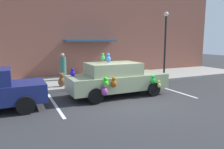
{
  "coord_description": "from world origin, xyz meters",
  "views": [
    {
      "loc": [
        -4.27,
        -7.38,
        2.52
      ],
      "look_at": [
        0.06,
        1.83,
        0.9
      ],
      "focal_mm": 33.68,
      "sensor_mm": 36.0,
      "label": 1
    }
  ],
  "objects_px": {
    "street_lamp_post": "(165,38)",
    "pedestrian_near_shopfront": "(63,68)",
    "plush_covered_car": "(116,79)",
    "teddy_bear_on_sidewalk": "(62,80)"
  },
  "relations": [
    {
      "from": "street_lamp_post",
      "to": "pedestrian_near_shopfront",
      "type": "height_order",
      "value": "street_lamp_post"
    },
    {
      "from": "plush_covered_car",
      "to": "teddy_bear_on_sidewalk",
      "type": "bearing_deg",
      "value": 130.51
    },
    {
      "from": "street_lamp_post",
      "to": "plush_covered_car",
      "type": "bearing_deg",
      "value": -153.79
    },
    {
      "from": "teddy_bear_on_sidewalk",
      "to": "street_lamp_post",
      "type": "bearing_deg",
      "value": -0.91
    },
    {
      "from": "pedestrian_near_shopfront",
      "to": "teddy_bear_on_sidewalk",
      "type": "bearing_deg",
      "value": -104.63
    },
    {
      "from": "teddy_bear_on_sidewalk",
      "to": "pedestrian_near_shopfront",
      "type": "height_order",
      "value": "pedestrian_near_shopfront"
    },
    {
      "from": "plush_covered_car",
      "to": "teddy_bear_on_sidewalk",
      "type": "relative_size",
      "value": 6.19
    },
    {
      "from": "teddy_bear_on_sidewalk",
      "to": "street_lamp_post",
      "type": "relative_size",
      "value": 0.18
    },
    {
      "from": "teddy_bear_on_sidewalk",
      "to": "pedestrian_near_shopfront",
      "type": "xyz_separation_m",
      "value": [
        0.49,
        1.87,
        0.41
      ]
    },
    {
      "from": "plush_covered_car",
      "to": "street_lamp_post",
      "type": "height_order",
      "value": "street_lamp_post"
    }
  ]
}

